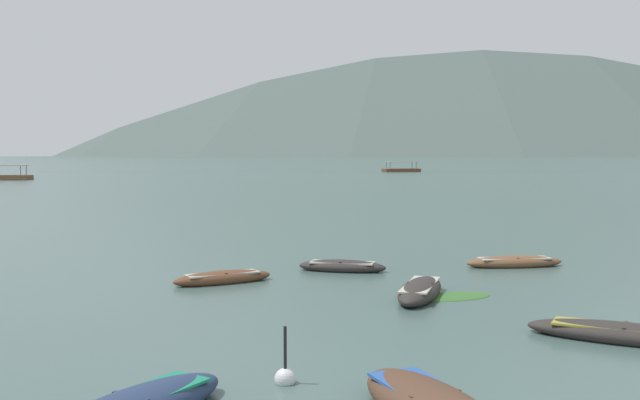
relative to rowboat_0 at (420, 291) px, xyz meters
The scene contains 12 objects.
ground_plane 1487.28m from the rowboat_0, 90.00° to the left, with size 6000.00×6000.00×0.00m, color #425B56.
mountain_1 1958.51m from the rowboat_0, 100.31° to the left, with size 898.72×898.72×370.80m, color slate.
mountain_2 1763.42m from the rowboat_0, 83.24° to the left, with size 1917.25×1917.25×614.01m, color #4C5B56.
rowboat_0 is the anchor object (origin of this frame).
rowboat_1 6.43m from the rowboat_0, 51.39° to the right, with size 4.37×2.90×0.53m.
rowboat_3 6.58m from the rowboat_0, 159.88° to the left, with size 3.39×2.49×0.51m.
rowboat_6 7.26m from the rowboat_0, 54.22° to the left, with size 3.86×1.65×0.52m.
rowboat_7 5.26m from the rowboat_0, 115.09° to the left, with size 3.35×1.70×0.51m.
ferry_0 109.29m from the rowboat_0, 120.28° to the left, with size 8.68×3.62×2.54m.
ferry_1 146.00m from the rowboat_0, 84.78° to the left, with size 8.91×5.42×2.54m.
mooring_buoy 8.87m from the rowboat_0, 113.06° to the right, with size 0.40×0.40×1.19m.
weed_patch_0 1.04m from the rowboat_0, ahead, with size 2.40×1.25×0.14m, color #38662D.
Camera 1 is at (-2.54, -8.67, 4.25)m, focal length 41.03 mm.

